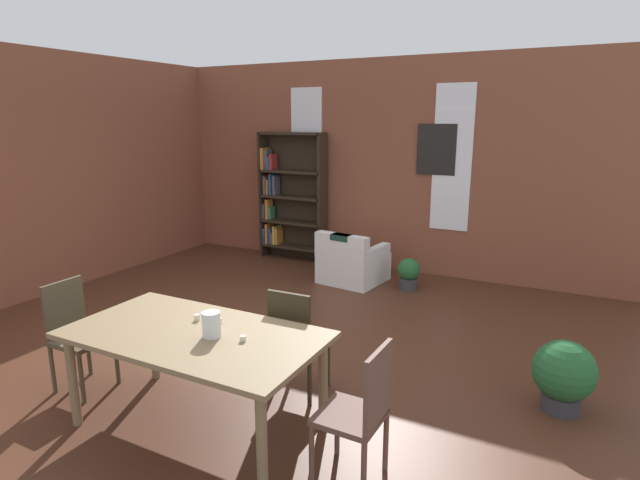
% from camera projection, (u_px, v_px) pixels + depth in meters
% --- Properties ---
extents(ground_plane, '(9.13, 9.13, 0.00)m').
position_uv_depth(ground_plane, '(243.00, 353.00, 5.11)').
color(ground_plane, '#4B2A1B').
extents(back_wall_brick, '(7.72, 0.12, 3.17)m').
position_uv_depth(back_wall_brick, '(376.00, 166.00, 7.84)').
color(back_wall_brick, brown).
rests_on(back_wall_brick, ground).
extents(left_wall_brick, '(0.12, 8.03, 3.17)m').
position_uv_depth(left_wall_brick, '(10.00, 178.00, 6.27)').
color(left_wall_brick, brown).
rests_on(left_wall_brick, ground).
extents(window_pane_0, '(0.55, 0.02, 2.06)m').
position_uv_depth(window_pane_0, '(307.00, 153.00, 8.26)').
color(window_pane_0, white).
extents(window_pane_1, '(0.55, 0.02, 2.06)m').
position_uv_depth(window_pane_1, '(452.00, 159.00, 7.22)').
color(window_pane_1, white).
extents(dining_table, '(1.90, 1.02, 0.77)m').
position_uv_depth(dining_table, '(195.00, 342.00, 3.74)').
color(dining_table, olive).
rests_on(dining_table, ground).
extents(vase_on_table, '(0.13, 0.13, 0.19)m').
position_uv_depth(vase_on_table, '(211.00, 324.00, 3.63)').
color(vase_on_table, silver).
rests_on(vase_on_table, dining_table).
extents(tealight_candle_0, '(0.04, 0.04, 0.05)m').
position_uv_depth(tealight_candle_0, '(197.00, 317.00, 3.94)').
color(tealight_candle_0, silver).
rests_on(tealight_candle_0, dining_table).
extents(tealight_candle_1, '(0.04, 0.04, 0.04)m').
position_uv_depth(tealight_candle_1, '(219.00, 320.00, 3.89)').
color(tealight_candle_1, silver).
rests_on(tealight_candle_1, dining_table).
extents(tealight_candle_2, '(0.04, 0.04, 0.04)m').
position_uv_depth(tealight_candle_2, '(243.00, 338.00, 3.58)').
color(tealight_candle_2, silver).
rests_on(tealight_candle_2, dining_table).
extents(dining_chair_head_left, '(0.40, 0.40, 0.95)m').
position_uv_depth(dining_chair_head_left, '(76.00, 331.00, 4.38)').
color(dining_chair_head_left, '#483E2B').
rests_on(dining_chair_head_left, ground).
extents(dining_chair_head_right, '(0.41, 0.41, 0.95)m').
position_uv_depth(dining_chair_head_right, '(361.00, 410.00, 3.19)').
color(dining_chair_head_right, brown).
rests_on(dining_chair_head_right, ground).
extents(dining_chair_far_right, '(0.41, 0.41, 0.95)m').
position_uv_depth(dining_chair_far_right, '(296.00, 339.00, 4.23)').
color(dining_chair_far_right, '#2F2817').
rests_on(dining_chair_far_right, ground).
extents(bookshelf_tall, '(1.14, 0.29, 2.08)m').
position_uv_depth(bookshelf_tall, '(288.00, 196.00, 8.40)').
color(bookshelf_tall, '#2D2319').
rests_on(bookshelf_tall, ground).
extents(armchair_white, '(0.90, 0.90, 0.75)m').
position_uv_depth(armchair_white, '(352.00, 263.00, 7.29)').
color(armchair_white, white).
rests_on(armchair_white, ground).
extents(potted_plant_by_shelf, '(0.49, 0.49, 0.59)m').
position_uv_depth(potted_plant_by_shelf, '(564.00, 374.00, 4.05)').
color(potted_plant_by_shelf, '#333338').
rests_on(potted_plant_by_shelf, ground).
extents(potted_plant_corner, '(0.31, 0.31, 0.44)m').
position_uv_depth(potted_plant_corner, '(409.00, 273.00, 7.00)').
color(potted_plant_corner, '#333338').
rests_on(potted_plant_corner, ground).
extents(framed_picture, '(0.56, 0.03, 0.72)m').
position_uv_depth(framed_picture, '(436.00, 150.00, 7.29)').
color(framed_picture, black).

